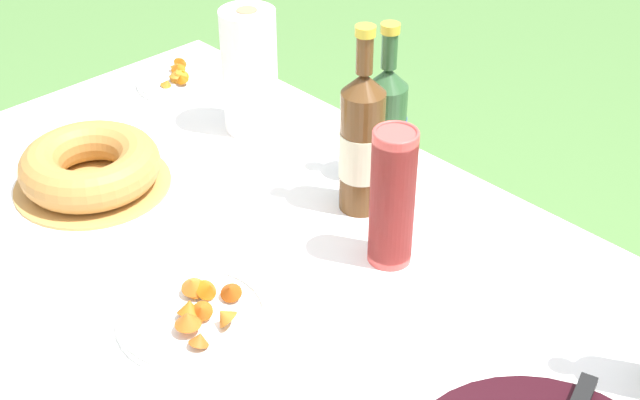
% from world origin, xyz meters
% --- Properties ---
extents(garden_table, '(1.68, 0.96, 0.76)m').
position_xyz_m(garden_table, '(0.00, 0.00, 0.69)').
color(garden_table, brown).
rests_on(garden_table, ground_plane).
extents(tablecloth, '(1.69, 0.97, 0.10)m').
position_xyz_m(tablecloth, '(0.00, 0.00, 0.75)').
color(tablecloth, white).
rests_on(tablecloth, garden_table).
extents(bundt_cake, '(0.29, 0.29, 0.08)m').
position_xyz_m(bundt_cake, '(-0.46, -0.05, 0.81)').
color(bundt_cake, tan).
rests_on(bundt_cake, tablecloth).
extents(cup_stack, '(0.07, 0.07, 0.24)m').
position_xyz_m(cup_stack, '(0.06, 0.19, 0.89)').
color(cup_stack, '#E04C47').
rests_on(cup_stack, tablecloth).
extents(cider_bottle_green, '(0.08, 0.08, 0.31)m').
position_xyz_m(cider_bottle_green, '(-0.11, 0.36, 0.88)').
color(cider_bottle_green, '#2D562D').
rests_on(cider_bottle_green, tablecloth).
extents(cider_bottle_amber, '(0.08, 0.08, 0.34)m').
position_xyz_m(cider_bottle_amber, '(-0.08, 0.26, 0.90)').
color(cider_bottle_amber, brown).
rests_on(cider_bottle_amber, tablecloth).
extents(snack_plate_near, '(0.23, 0.23, 0.05)m').
position_xyz_m(snack_plate_near, '(-0.04, -0.14, 0.78)').
color(snack_plate_near, white).
rests_on(snack_plate_near, tablecloth).
extents(snack_plate_left, '(0.21, 0.21, 0.05)m').
position_xyz_m(snack_plate_left, '(-0.68, 0.32, 0.78)').
color(snack_plate_left, white).
rests_on(snack_plate_left, tablecloth).
extents(paper_towel_roll, '(0.11, 0.11, 0.25)m').
position_xyz_m(paper_towel_roll, '(-0.43, 0.30, 0.90)').
color(paper_towel_roll, white).
rests_on(paper_towel_roll, tablecloth).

